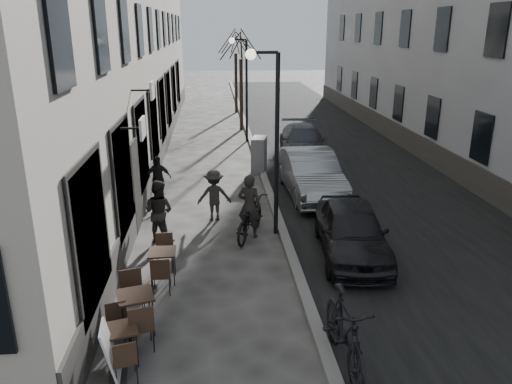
{
  "coord_description": "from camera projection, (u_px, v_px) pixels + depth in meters",
  "views": [
    {
      "loc": [
        -1.69,
        -7.07,
        5.65
      ],
      "look_at": [
        -0.7,
        4.39,
        1.8
      ],
      "focal_mm": 35.0,
      "sensor_mm": 36.0,
      "label": 1
    }
  ],
  "objects": [
    {
      "name": "bicycle",
      "position": [
        249.0,
        218.0,
        13.9
      ],
      "size": [
        1.45,
        2.22,
        1.1
      ],
      "primitive_type": "imported",
      "rotation": [
        0.0,
        0.0,
        2.77
      ],
      "color": "black",
      "rests_on": "ground"
    },
    {
      "name": "cyclist_rider",
      "position": [
        249.0,
        206.0,
        13.79
      ],
      "size": [
        0.77,
        0.64,
        1.81
      ],
      "primitive_type": "imported",
      "rotation": [
        0.0,
        0.0,
        2.77
      ],
      "color": "black",
      "rests_on": "ground"
    },
    {
      "name": "car_mid",
      "position": [
        311.0,
        174.0,
        17.26
      ],
      "size": [
        1.82,
        4.77,
        1.55
      ],
      "primitive_type": "imported",
      "rotation": [
        0.0,
        0.0,
        0.04
      ],
      "color": "gray",
      "rests_on": "ground"
    },
    {
      "name": "car_far",
      "position": [
        303.0,
        142.0,
        22.3
      ],
      "size": [
        2.28,
        4.92,
        1.39
      ],
      "primitive_type": "imported",
      "rotation": [
        0.0,
        0.0,
        -0.07
      ],
      "color": "#35373F",
      "rests_on": "ground"
    },
    {
      "name": "pedestrian_near",
      "position": [
        159.0,
        211.0,
        13.48
      ],
      "size": [
        1.05,
        0.97,
        1.75
      ],
      "primitive_type": "imported",
      "rotation": [
        0.0,
        0.0,
        2.69
      ],
      "color": "#282522",
      "rests_on": "ground"
    },
    {
      "name": "streetlamp_near",
      "position": [
        271.0,
        124.0,
        13.26
      ],
      "size": [
        0.9,
        0.28,
        5.09
      ],
      "color": "black",
      "rests_on": "ground"
    },
    {
      "name": "ground",
      "position": [
        318.0,
        370.0,
        8.61
      ],
      "size": [
        120.0,
        120.0,
        0.0
      ],
      "primitive_type": "plane",
      "color": "#363331",
      "rests_on": "ground"
    },
    {
      "name": "road",
      "position": [
        329.0,
        149.0,
        24.04
      ],
      "size": [
        7.3,
        60.0,
        0.0
      ],
      "primitive_type": "cube",
      "color": "black",
      "rests_on": "ground"
    },
    {
      "name": "pedestrian_mid",
      "position": [
        214.0,
        195.0,
        15.03
      ],
      "size": [
        1.04,
        0.63,
        1.58
      ],
      "primitive_type": "imported",
      "rotation": [
        0.0,
        0.0,
        3.18
      ],
      "color": "#282623",
      "rests_on": "ground"
    },
    {
      "name": "tree_near",
      "position": [
        241.0,
        45.0,
        26.96
      ],
      "size": [
        2.4,
        2.4,
        5.7
      ],
      "color": "black",
      "rests_on": "ground"
    },
    {
      "name": "bistro_set_b",
      "position": [
        136.0,
        309.0,
        9.55
      ],
      "size": [
        0.85,
        1.67,
        0.96
      ],
      "rotation": [
        0.0,
        0.0,
        0.26
      ],
      "color": "#302115",
      "rests_on": "ground"
    },
    {
      "name": "utility_cabinet",
      "position": [
        259.0,
        155.0,
        19.99
      ],
      "size": [
        0.73,
        1.05,
        1.43
      ],
      "primitive_type": "cube",
      "rotation": [
        0.0,
        0.0,
        -0.23
      ],
      "color": "slate",
      "rests_on": "ground"
    },
    {
      "name": "bistro_set_a",
      "position": [
        121.0,
        342.0,
        8.68
      ],
      "size": [
        0.75,
        1.44,
        0.82
      ],
      "rotation": [
        0.0,
        0.0,
        0.28
      ],
      "color": "#302115",
      "rests_on": "ground"
    },
    {
      "name": "sign_board",
      "position": [
        112.0,
        358.0,
        8.26
      ],
      "size": [
        0.41,
        0.63,
        1.03
      ],
      "rotation": [
        0.0,
        0.0,
        0.1
      ],
      "color": "black",
      "rests_on": "ground"
    },
    {
      "name": "pedestrian_far",
      "position": [
        158.0,
        179.0,
        16.66
      ],
      "size": [
        0.99,
        0.65,
        1.56
      ],
      "primitive_type": "imported",
      "rotation": [
        0.0,
        0.0,
        0.31
      ],
      "color": "black",
      "rests_on": "ground"
    },
    {
      "name": "moped",
      "position": [
        344.0,
        332.0,
        8.51
      ],
      "size": [
        0.71,
        2.28,
        1.36
      ],
      "primitive_type": "imported",
      "rotation": [
        0.0,
        0.0,
        0.03
      ],
      "color": "black",
      "rests_on": "ground"
    },
    {
      "name": "car_near",
      "position": [
        352.0,
        231.0,
        12.7
      ],
      "size": [
        2.0,
        4.17,
        1.37
      ],
      "primitive_type": "imported",
      "rotation": [
        0.0,
        0.0,
        -0.1
      ],
      "color": "black",
      "rests_on": "ground"
    },
    {
      "name": "tree_far",
      "position": [
        236.0,
        41.0,
        32.63
      ],
      "size": [
        2.4,
        2.4,
        5.7
      ],
      "color": "black",
      "rests_on": "ground"
    },
    {
      "name": "streetlamp_far",
      "position": [
        243.0,
        78.0,
        24.6
      ],
      "size": [
        0.9,
        0.28,
        5.09
      ],
      "color": "black",
      "rests_on": "ground"
    },
    {
      "name": "bistro_set_c",
      "position": [
        163.0,
        263.0,
        11.47
      ],
      "size": [
        0.63,
        1.52,
        0.89
      ],
      "rotation": [
        0.0,
        0.0,
        0.02
      ],
      "color": "#302115",
      "rests_on": "ground"
    },
    {
      "name": "kerb",
      "position": [
        254.0,
        149.0,
        23.72
      ],
      "size": [
        0.25,
        60.0,
        0.12
      ],
      "primitive_type": "cube",
      "color": "slate",
      "rests_on": "ground"
    }
  ]
}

